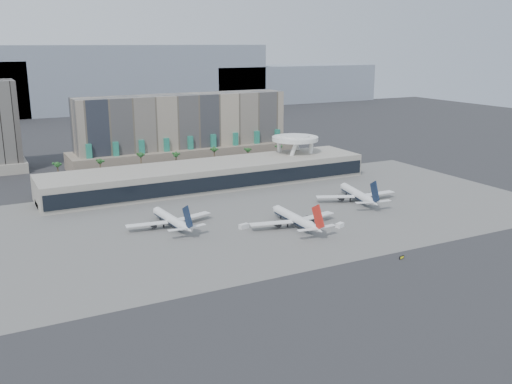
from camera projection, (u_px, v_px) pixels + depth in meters
name	position (u px, v px, depth m)	size (l,w,h in m)	color
ground	(330.00, 254.00, 201.54)	(900.00, 900.00, 0.00)	#232326
apron_pad	(259.00, 214.00, 248.82)	(260.00, 130.00, 0.06)	#5B5B59
mountain_ridge	(103.00, 84.00, 610.39)	(680.00, 60.00, 70.00)	gray
hotel	(184.00, 136.00, 351.66)	(140.00, 30.00, 42.00)	tan
terminal	(210.00, 174.00, 294.32)	(170.00, 32.50, 14.50)	#A29B8E
saucer_structure	(295.00, 141.00, 320.96)	(26.00, 26.00, 21.89)	white
palm_row	(197.00, 154.00, 326.64)	(157.80, 2.80, 13.10)	brown
airliner_left	(171.00, 219.00, 229.86)	(36.72, 37.93, 13.09)	white
airliner_centre	(295.00, 219.00, 230.12)	(38.84, 39.95, 13.80)	white
airliner_right	(357.00, 194.00, 266.86)	(38.88, 40.42, 14.11)	white
service_vehicle_a	(244.00, 226.00, 228.49)	(4.02, 1.97, 1.97)	silver
service_vehicle_b	(340.00, 225.00, 230.06)	(3.56, 2.04, 1.83)	white
taxiway_sign	(402.00, 257.00, 196.65)	(2.41, 0.87, 1.09)	black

